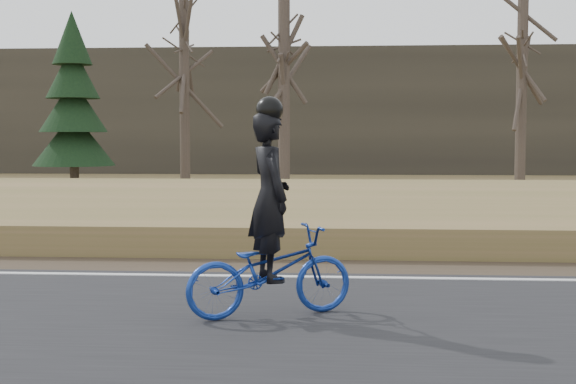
{
  "coord_description": "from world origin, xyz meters",
  "views": [
    {
      "loc": [
        0.59,
        -9.65,
        1.81
      ],
      "look_at": [
        -0.13,
        0.5,
        1.1
      ],
      "focal_mm": 50.0,
      "sensor_mm": 36.0,
      "label": 1
    }
  ],
  "objects": [
    {
      "name": "edge_line",
      "position": [
        0.0,
        0.2,
        0.07
      ],
      "size": [
        120.0,
        0.12,
        0.01
      ],
      "primitive_type": "cube",
      "color": "silver",
      "rests_on": "road"
    },
    {
      "name": "bare_tree_center",
      "position": [
        6.54,
        18.13,
        3.62
      ],
      "size": [
        0.36,
        0.36,
        7.25
      ],
      "primitive_type": "cylinder",
      "color": "#483D35",
      "rests_on": "ground"
    },
    {
      "name": "road",
      "position": [
        0.0,
        -2.5,
        0.03
      ],
      "size": [
        120.0,
        6.0,
        0.06
      ],
      "primitive_type": "cube",
      "color": "black",
      "rests_on": "ground"
    },
    {
      "name": "bare_tree_left",
      "position": [
        -5.12,
        18.6,
        3.94
      ],
      "size": [
        0.36,
        0.36,
        7.88
      ],
      "primitive_type": "cylinder",
      "color": "#483D35",
      "rests_on": "ground"
    },
    {
      "name": "shoulder",
      "position": [
        0.0,
        1.2,
        0.02
      ],
      "size": [
        120.0,
        1.6,
        0.04
      ],
      "primitive_type": "cube",
      "color": "#473A2B",
      "rests_on": "ground"
    },
    {
      "name": "treeline_backdrop",
      "position": [
        0.0,
        30.0,
        3.0
      ],
      "size": [
        120.0,
        4.0,
        6.0
      ],
      "primitive_type": "cube",
      "color": "#383328",
      "rests_on": "ground"
    },
    {
      "name": "ballast",
      "position": [
        0.0,
        8.0,
        0.23
      ],
      "size": [
        120.0,
        3.0,
        0.45
      ],
      "primitive_type": "cube",
      "color": "slate",
      "rests_on": "ground"
    },
    {
      "name": "conifer",
      "position": [
        -8.05,
        15.36,
        2.73
      ],
      "size": [
        2.6,
        2.6,
        5.77
      ],
      "color": "#483D35",
      "rests_on": "ground"
    },
    {
      "name": "railroad",
      "position": [
        0.0,
        8.0,
        0.53
      ],
      "size": [
        120.0,
        2.4,
        0.29
      ],
      "color": "black",
      "rests_on": "ballast"
    },
    {
      "name": "cyclist",
      "position": [
        -0.13,
        -1.98,
        0.74
      ],
      "size": [
        1.76,
        1.22,
        2.13
      ],
      "rotation": [
        0.0,
        0.0,
        1.99
      ],
      "color": "navy",
      "rests_on": "road"
    },
    {
      "name": "bare_tree_near_left",
      "position": [
        -1.23,
        14.2,
        2.99
      ],
      "size": [
        0.36,
        0.36,
        5.98
      ],
      "primitive_type": "cylinder",
      "color": "#483D35",
      "rests_on": "ground"
    },
    {
      "name": "ground",
      "position": [
        0.0,
        0.0,
        0.0
      ],
      "size": [
        120.0,
        120.0,
        0.0
      ],
      "primitive_type": "plane",
      "color": "olive",
      "rests_on": "ground"
    },
    {
      "name": "embankment",
      "position": [
        0.0,
        4.2,
        0.22
      ],
      "size": [
        120.0,
        5.0,
        0.44
      ],
      "primitive_type": "cube",
      "color": "olive",
      "rests_on": "ground"
    }
  ]
}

